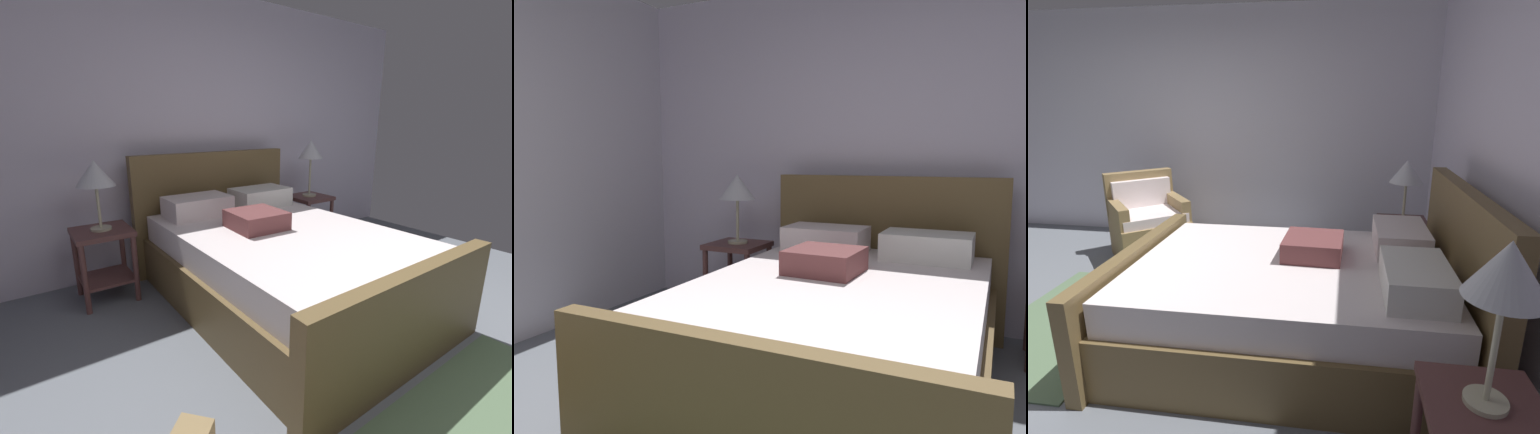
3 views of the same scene
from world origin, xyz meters
The scene contains 7 objects.
ground_plane centered at (0.00, 0.00, -0.01)m, with size 5.05×5.72×0.02m, color slate.
wall_back centered at (0.00, 2.92, 1.33)m, with size 5.17×0.12×2.67m, color silver.
bed centered at (-0.30, 1.62, 0.34)m, with size 1.68×2.31×1.15m.
nightstand_right centered at (0.86, 2.47, 0.40)m, with size 0.44×0.44×0.60m.
table_lamp_right centered at (0.86, 2.47, 1.12)m, with size 0.28×0.28×0.64m.
nightstand_left centered at (-1.45, 2.45, 0.40)m, with size 0.44×0.44×0.60m.
table_lamp_left centered at (-1.45, 2.45, 1.04)m, with size 0.30×0.30×0.56m.
Camera 1 is at (-1.97, -0.46, 1.43)m, focal length 24.40 mm.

